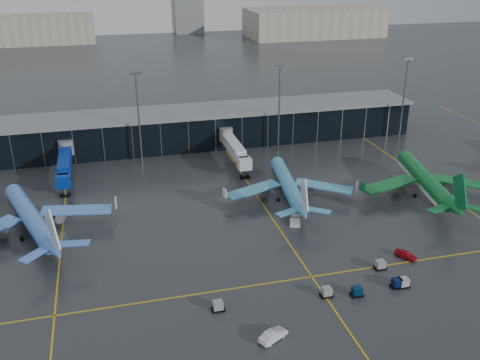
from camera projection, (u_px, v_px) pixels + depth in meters
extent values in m
plane|color=#282B2D|center=(239.00, 243.00, 108.76)|extent=(600.00, 600.00, 0.00)
cube|color=black|center=(187.00, 129.00, 161.81)|extent=(140.00, 16.00, 10.00)
cube|color=slate|center=(187.00, 112.00, 159.70)|extent=(142.00, 17.00, 0.80)
cylinder|color=#595B60|center=(66.00, 147.00, 146.08)|extent=(4.00, 4.00, 4.00)
cube|color=navy|center=(64.00, 168.00, 134.42)|extent=(3.00, 24.00, 3.00)
cylinder|color=#595B60|center=(65.00, 191.00, 129.00)|extent=(1.00, 1.00, 2.60)
cylinder|color=#595B60|center=(226.00, 134.00, 156.50)|extent=(4.00, 4.00, 4.00)
cube|color=silver|center=(237.00, 152.00, 144.83)|extent=(3.00, 24.00, 3.00)
cylinder|color=#595B60|center=(245.00, 173.00, 139.41)|extent=(1.00, 1.00, 2.60)
cylinder|color=#595B60|center=(139.00, 120.00, 144.70)|extent=(0.50, 0.50, 25.00)
cube|color=#595B60|center=(135.00, 73.00, 139.64)|extent=(3.00, 0.40, 0.60)
cylinder|color=#595B60|center=(279.00, 110.00, 153.96)|extent=(0.50, 0.50, 25.00)
cube|color=#595B60|center=(280.00, 66.00, 148.90)|extent=(3.00, 0.40, 0.60)
cylinder|color=#595B60|center=(403.00, 101.00, 163.22)|extent=(0.50, 0.50, 25.00)
cube|color=#595B60|center=(409.00, 59.00, 158.16)|extent=(3.00, 0.40, 0.60)
cube|color=#B2AD99|center=(314.00, 22.00, 363.75)|extent=(90.00, 42.00, 18.00)
cube|color=#B2AD99|center=(38.00, 29.00, 340.24)|extent=(70.00, 38.00, 16.00)
cube|color=#B2AD99|center=(188.00, 16.00, 379.94)|extent=(20.00, 20.00, 22.00)
cube|color=gold|center=(63.00, 219.00, 118.41)|extent=(0.30, 120.00, 0.02)
cube|color=gold|center=(258.00, 197.00, 128.83)|extent=(0.30, 120.00, 0.02)
cube|color=gold|center=(423.00, 179.00, 139.24)|extent=(0.30, 120.00, 0.02)
cube|color=gold|center=(312.00, 277.00, 97.76)|extent=(220.00, 0.30, 0.02)
cube|color=black|center=(397.00, 286.00, 94.65)|extent=(2.20, 1.50, 0.36)
cube|color=#040D3A|center=(397.00, 283.00, 94.34)|extent=(1.60, 1.50, 1.50)
cube|color=black|center=(403.00, 286.00, 94.83)|extent=(2.20, 1.50, 0.36)
cube|color=#97989F|center=(404.00, 282.00, 94.52)|extent=(1.60, 1.50, 1.50)
cube|color=black|center=(380.00, 268.00, 100.13)|extent=(2.20, 1.50, 0.36)
cube|color=gray|center=(380.00, 264.00, 99.82)|extent=(1.60, 1.50, 1.50)
cube|color=black|center=(326.00, 295.00, 92.25)|extent=(2.20, 1.50, 0.36)
cube|color=gray|center=(327.00, 291.00, 91.95)|extent=(1.60, 1.50, 1.50)
cube|color=black|center=(218.00, 309.00, 88.65)|extent=(2.20, 1.50, 0.36)
cube|color=gray|center=(218.00, 305.00, 88.35)|extent=(1.60, 1.50, 1.50)
cube|color=black|center=(357.00, 295.00, 92.38)|extent=(2.20, 1.50, 0.36)
cube|color=#041E39|center=(357.00, 291.00, 92.07)|extent=(1.60, 1.50, 1.50)
cube|color=silver|center=(295.00, 222.00, 116.24)|extent=(3.12, 3.74, 0.80)
cube|color=silver|center=(295.00, 215.00, 115.48)|extent=(2.44, 3.20, 2.29)
imported|color=#B60E16|center=(406.00, 255.00, 103.42)|extent=(3.74, 4.64, 1.48)
imported|color=silver|center=(273.00, 335.00, 81.72)|extent=(5.24, 3.95, 1.65)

